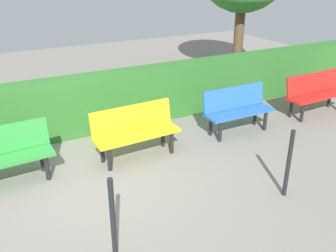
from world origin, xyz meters
TOP-DOWN VIEW (x-y plane):
  - ground_plane at (0.00, 0.00)m, footprint 19.62×19.62m
  - bench_red at (-5.04, -0.51)m, footprint 1.52×0.52m
  - bench_blue at (-2.98, -0.53)m, footprint 1.36×0.46m
  - bench_yellow at (-0.89, -0.51)m, footprint 1.45×0.53m
  - bench_green at (1.15, -0.63)m, footprint 1.45×0.52m
  - hedge_row at (-0.94, -1.88)m, footprint 15.62×0.55m
  - railing_post_mid at (-2.28, 1.52)m, footprint 0.06×0.06m
  - railing_post_far at (0.23, 1.52)m, footprint 0.06×0.06m

SIDE VIEW (x-z plane):
  - ground_plane at x=0.00m, z-range 0.00..0.00m
  - bench_blue at x=-2.98m, z-range 0.05..0.91m
  - bench_yellow at x=-0.89m, z-range 0.05..0.91m
  - bench_green at x=1.15m, z-range 0.05..0.91m
  - bench_red at x=-5.04m, z-range 0.05..0.91m
  - railing_post_mid at x=-2.28m, z-range 0.00..1.00m
  - railing_post_far at x=0.23m, z-range 0.00..1.00m
  - hedge_row at x=-0.94m, z-range 0.00..1.07m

